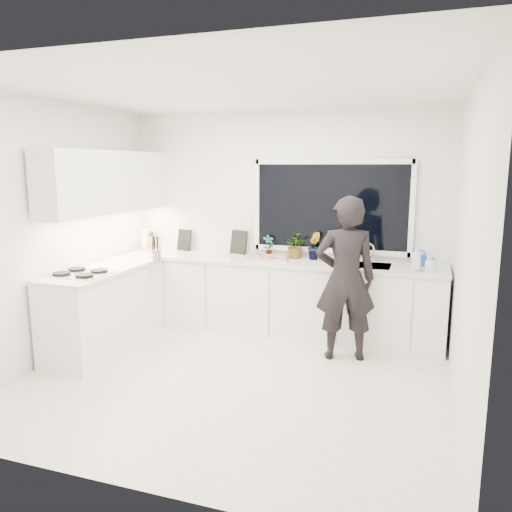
% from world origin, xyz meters
% --- Properties ---
extents(floor, '(4.00, 3.50, 0.02)m').
position_xyz_m(floor, '(0.00, 0.00, -0.01)').
color(floor, beige).
rests_on(floor, ground).
extents(wall_back, '(4.00, 0.02, 2.70)m').
position_xyz_m(wall_back, '(0.00, 1.76, 1.35)').
color(wall_back, white).
rests_on(wall_back, ground).
extents(wall_left, '(0.02, 3.50, 2.70)m').
position_xyz_m(wall_left, '(-2.01, 0.00, 1.35)').
color(wall_left, white).
rests_on(wall_left, ground).
extents(wall_right, '(0.02, 3.50, 2.70)m').
position_xyz_m(wall_right, '(2.01, 0.00, 1.35)').
color(wall_right, white).
rests_on(wall_right, ground).
extents(ceiling, '(4.00, 3.50, 0.02)m').
position_xyz_m(ceiling, '(0.00, 0.00, 2.71)').
color(ceiling, white).
rests_on(ceiling, wall_back).
extents(window, '(1.80, 0.02, 1.00)m').
position_xyz_m(window, '(0.60, 1.73, 1.55)').
color(window, black).
rests_on(window, wall_back).
extents(base_cabinets_back, '(3.92, 0.58, 0.88)m').
position_xyz_m(base_cabinets_back, '(0.00, 1.45, 0.44)').
color(base_cabinets_back, white).
rests_on(base_cabinets_back, floor).
extents(base_cabinets_left, '(0.58, 1.60, 0.88)m').
position_xyz_m(base_cabinets_left, '(-1.67, 0.35, 0.44)').
color(base_cabinets_left, white).
rests_on(base_cabinets_left, floor).
extents(countertop_back, '(3.94, 0.62, 0.04)m').
position_xyz_m(countertop_back, '(0.00, 1.44, 0.90)').
color(countertop_back, silver).
rests_on(countertop_back, base_cabinets_back).
extents(countertop_left, '(0.62, 1.60, 0.04)m').
position_xyz_m(countertop_left, '(-1.67, 0.35, 0.90)').
color(countertop_left, silver).
rests_on(countertop_left, base_cabinets_left).
extents(upper_cabinets, '(0.34, 2.10, 0.70)m').
position_xyz_m(upper_cabinets, '(-1.79, 0.70, 1.85)').
color(upper_cabinets, white).
rests_on(upper_cabinets, wall_left).
extents(sink, '(0.58, 0.42, 0.14)m').
position_xyz_m(sink, '(1.05, 1.45, 0.87)').
color(sink, silver).
rests_on(sink, countertop_back).
extents(faucet, '(0.03, 0.03, 0.22)m').
position_xyz_m(faucet, '(1.05, 1.65, 1.03)').
color(faucet, silver).
rests_on(faucet, countertop_back).
extents(stovetop, '(0.56, 0.48, 0.03)m').
position_xyz_m(stovetop, '(-1.69, -0.00, 0.94)').
color(stovetop, black).
rests_on(stovetop, countertop_left).
extents(person, '(0.73, 0.58, 1.74)m').
position_xyz_m(person, '(0.92, 0.90, 0.87)').
color(person, black).
rests_on(person, floor).
extents(pizza_tray, '(0.55, 0.46, 0.03)m').
position_xyz_m(pizza_tray, '(-0.09, 1.42, 0.94)').
color(pizza_tray, '#BAB9BE').
rests_on(pizza_tray, countertop_back).
extents(pizza, '(0.50, 0.41, 0.01)m').
position_xyz_m(pizza, '(-0.09, 1.42, 0.95)').
color(pizza, red).
rests_on(pizza, pizza_tray).
extents(watering_can, '(0.14, 0.14, 0.13)m').
position_xyz_m(watering_can, '(1.65, 1.61, 0.98)').
color(watering_can, blue).
rests_on(watering_can, countertop_back).
extents(paper_towel_roll, '(0.14, 0.14, 0.26)m').
position_xyz_m(paper_towel_roll, '(-1.85, 1.55, 1.05)').
color(paper_towel_roll, white).
rests_on(paper_towel_roll, countertop_back).
extents(knife_block, '(0.16, 0.14, 0.22)m').
position_xyz_m(knife_block, '(-1.78, 1.59, 1.03)').
color(knife_block, olive).
rests_on(knife_block, countertop_back).
extents(utensil_crock, '(0.14, 0.14, 0.16)m').
position_xyz_m(utensil_crock, '(-1.26, 0.80, 1.00)').
color(utensil_crock, '#BCBBC0').
rests_on(utensil_crock, countertop_left).
extents(picture_frame_large, '(0.22, 0.08, 0.28)m').
position_xyz_m(picture_frame_large, '(-1.34, 1.69, 1.06)').
color(picture_frame_large, black).
rests_on(picture_frame_large, countertop_back).
extents(picture_frame_small, '(0.24, 0.10, 0.30)m').
position_xyz_m(picture_frame_small, '(-0.57, 1.69, 1.07)').
color(picture_frame_small, black).
rests_on(picture_frame_small, countertop_back).
extents(herb_plants, '(0.74, 0.37, 0.33)m').
position_xyz_m(herb_plants, '(0.21, 1.61, 1.08)').
color(herb_plants, '#26662D').
rests_on(herb_plants, countertop_back).
extents(soap_bottles, '(0.26, 0.14, 0.27)m').
position_xyz_m(soap_bottles, '(1.65, 1.30, 1.04)').
color(soap_bottles, '#D8BF66').
rests_on(soap_bottles, countertop_back).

